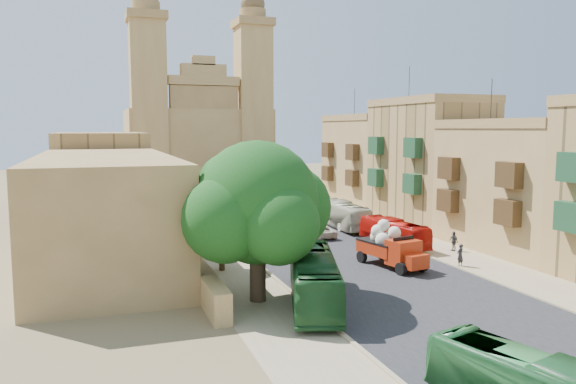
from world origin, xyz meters
TOP-DOWN VIEW (x-y plane):
  - ground at (0.00, 0.00)m, footprint 260.00×260.00m
  - road_surface at (0.00, 30.00)m, footprint 14.00×140.00m
  - sidewalk_east at (9.50, 30.00)m, footprint 5.00×140.00m
  - sidewalk_west at (-9.50, 30.00)m, footprint 5.00×140.00m
  - kerb_east at (7.00, 30.00)m, footprint 0.25×140.00m
  - kerb_west at (-7.00, 30.00)m, footprint 0.25×140.00m
  - townhouse_b at (15.95, 11.00)m, footprint 9.00×14.00m
  - townhouse_c at (15.95, 25.00)m, footprint 9.00×14.00m
  - townhouse_d at (15.95, 39.00)m, footprint 9.00×14.00m
  - west_wall at (-12.50, 20.00)m, footprint 1.00×40.00m
  - west_building_low at (-18.00, 18.00)m, footprint 10.00×28.00m
  - west_building_mid at (-18.00, 44.00)m, footprint 10.00×22.00m
  - church at (-0.00, 78.61)m, footprint 28.00×22.50m
  - ficus_tree at (-9.41, 4.01)m, footprint 9.82×9.03m
  - street_tree_a at (-10.00, 12.00)m, footprint 2.82×2.82m
  - street_tree_b at (-10.00, 24.00)m, footprint 3.61×3.61m
  - street_tree_c at (-10.00, 36.00)m, footprint 3.17×3.17m
  - street_tree_d at (-10.00, 48.00)m, footprint 3.53×3.53m
  - red_truck at (2.40, 8.83)m, footprint 3.47×6.38m
  - olive_pickup at (6.50, 24.29)m, footprint 2.65×5.35m
  - bus_green_north at (-6.50, 2.31)m, footprint 5.88×11.32m
  - bus_red_east at (6.50, 15.67)m, footprint 2.75×8.73m
  - bus_cream_east at (5.95, 25.60)m, footprint 2.70×10.13m
  - car_blue_a at (-1.00, 16.85)m, footprint 2.57×3.95m
  - car_white_a at (-1.52, 32.61)m, footprint 2.11×4.06m
  - car_cream at (1.69, 21.50)m, footprint 2.17×4.48m
  - car_dkblue at (-1.34, 38.93)m, footprint 2.59×5.08m
  - car_white_b at (3.76, 44.51)m, footprint 1.72×4.24m
  - car_blue_b at (-2.69, 50.66)m, footprint 1.93×3.86m
  - pedestrian_a at (7.50, 7.30)m, footprint 0.73×0.59m
  - pedestrian_c at (10.29, 12.06)m, footprint 0.49×1.03m

SIDE VIEW (x-z plane):
  - ground at x=0.00m, z-range 0.00..0.00m
  - road_surface at x=0.00m, z-range 0.00..0.01m
  - sidewalk_east at x=9.50m, z-range 0.00..0.01m
  - sidewalk_west at x=-9.50m, z-range 0.00..0.01m
  - kerb_east at x=7.00m, z-range 0.00..0.12m
  - kerb_west at x=-7.00m, z-range 0.00..0.12m
  - car_blue_b at x=-2.69m, z-range 0.00..1.21m
  - car_cream at x=1.69m, z-range 0.00..1.23m
  - car_blue_a at x=-1.00m, z-range 0.00..1.25m
  - car_white_a at x=-1.52m, z-range 0.00..1.27m
  - car_dkblue at x=-1.34m, z-range 0.00..1.41m
  - car_white_b at x=3.76m, z-range 0.00..1.44m
  - pedestrian_c at x=10.29m, z-range 0.00..1.70m
  - pedestrian_a at x=7.50m, z-range 0.00..1.72m
  - west_wall at x=-12.50m, z-range 0.00..1.80m
  - olive_pickup at x=6.50m, z-range -0.02..2.13m
  - bus_red_east at x=6.50m, z-range 0.00..2.39m
  - bus_cream_east at x=5.95m, z-range 0.00..2.80m
  - bus_green_north at x=-6.50m, z-range 0.00..3.08m
  - red_truck at x=2.40m, z-range -0.21..3.33m
  - street_tree_a at x=-10.00m, z-range 0.73..5.07m
  - street_tree_c at x=-10.00m, z-range 0.82..5.70m
  - street_tree_d at x=-10.00m, z-range 0.92..6.34m
  - street_tree_b at x=-10.00m, z-range 0.95..6.50m
  - west_building_low at x=-18.00m, z-range 0.00..8.40m
  - west_building_mid at x=-18.00m, z-range 0.00..10.00m
  - townhouse_b at x=15.95m, z-range -1.79..13.11m
  - ficus_tree at x=-9.41m, z-range 0.89..10.71m
  - townhouse_d at x=15.95m, z-range -1.79..14.11m
  - townhouse_c at x=15.95m, z-range -1.79..15.61m
  - church at x=0.00m, z-range -8.63..27.67m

